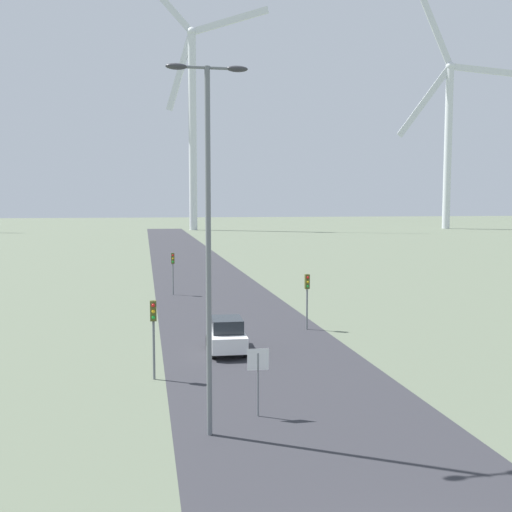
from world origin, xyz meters
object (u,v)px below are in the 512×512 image
object	(u,v)px
car_approaching	(227,335)
stop_sign_near	(258,369)
traffic_light_post_mid_left	(173,264)
traffic_light_post_near_left	(153,322)
traffic_light_post_near_right	(307,289)
wind_turbine_left	(192,110)
wind_turbine_center	(448,127)
streetlamp	(208,216)

from	to	relation	value
car_approaching	stop_sign_near	bearing A→B (deg)	-90.93
traffic_light_post_mid_left	car_approaching	distance (m)	20.23
traffic_light_post_near_left	traffic_light_post_near_right	size ratio (longest dim) A/B	1.03
traffic_light_post_near_left	wind_turbine_left	distance (m)	146.67
traffic_light_post_near_left	wind_turbine_center	xyz separation A→B (m)	(87.94, 138.23, 27.25)
traffic_light_post_near_left	traffic_light_post_mid_left	distance (m)	24.43
streetlamp	car_approaching	world-z (taller)	streetlamp
stop_sign_near	traffic_light_post_mid_left	bearing A→B (deg)	93.23
traffic_light_post_near_left	car_approaching	bearing A→B (deg)	48.08
wind_turbine_left	car_approaching	bearing A→B (deg)	-93.93
traffic_light_post_near_left	traffic_light_post_mid_left	bearing A→B (deg)	85.30
car_approaching	wind_turbine_center	world-z (taller)	wind_turbine_center
traffic_light_post_mid_left	wind_turbine_center	distance (m)	145.25
wind_turbine_left	streetlamp	bearing A→B (deg)	-94.44
traffic_light_post_mid_left	wind_turbine_left	xyz separation A→B (m)	(11.35, 118.48, 30.57)
stop_sign_near	traffic_light_post_near_right	world-z (taller)	traffic_light_post_near_right
stop_sign_near	wind_turbine_left	bearing A→B (deg)	86.27
traffic_light_post_near_right	traffic_light_post_mid_left	size ratio (longest dim) A/B	0.96
wind_turbine_center	traffic_light_post_near_right	bearing A→B (deg)	-121.24
streetlamp	wind_turbine_center	xyz separation A→B (m)	(86.20, 145.02, 22.43)
wind_turbine_center	car_approaching	bearing A→B (deg)	-122.12
stop_sign_near	wind_turbine_left	world-z (taller)	wind_turbine_left
car_approaching	streetlamp	bearing A→B (deg)	-100.72
car_approaching	wind_turbine_center	distance (m)	160.80
stop_sign_near	car_approaching	distance (m)	9.68
traffic_light_post_near_left	streetlamp	bearing A→B (deg)	-75.62
traffic_light_post_mid_left	streetlamp	bearing A→B (deg)	-90.48
traffic_light_post_near_left	traffic_light_post_near_right	xyz separation A→B (m)	(9.48, 8.90, -0.07)
car_approaching	wind_turbine_left	distance (m)	142.58
streetlamp	traffic_light_post_mid_left	xyz separation A→B (m)	(0.26, 31.13, -4.79)
streetlamp	traffic_light_post_near_left	distance (m)	8.50
traffic_light_post_mid_left	wind_turbine_left	world-z (taller)	wind_turbine_left
streetlamp	stop_sign_near	xyz separation A→B (m)	(1.94, 1.43, -5.64)
wind_turbine_left	traffic_light_post_near_left	bearing A→B (deg)	-95.34
wind_turbine_left	stop_sign_near	bearing A→B (deg)	-93.73
wind_turbine_center	stop_sign_near	bearing A→B (deg)	-120.40
traffic_light_post_near_right	car_approaching	bearing A→B (deg)	-140.67
traffic_light_post_mid_left	wind_turbine_left	distance (m)	122.88
streetlamp	traffic_light_post_mid_left	world-z (taller)	streetlamp
traffic_light_post_near_right	wind_turbine_left	distance (m)	137.44
streetlamp	traffic_light_post_mid_left	size ratio (longest dim) A/B	3.43
stop_sign_near	traffic_light_post_near_right	xyz separation A→B (m)	(5.80, 14.26, 0.75)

